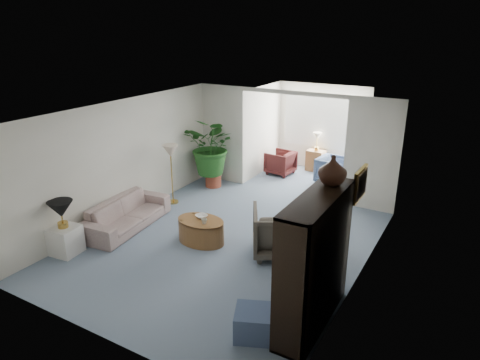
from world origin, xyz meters
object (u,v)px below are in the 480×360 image
Objects in this scene: sofa at (127,214)px; entertainment_cabinet at (314,262)px; side_table_dark at (322,240)px; coffee_bowl at (201,216)px; coffee_table at (201,231)px; framed_picture at (361,184)px; wingback_chair at (279,231)px; floor_lamp at (170,151)px; sunroom_table at (316,160)px; sunroom_chair_blue at (333,170)px; end_table at (65,240)px; coffee_cup at (204,221)px; ottoman at (253,323)px; table_lamp at (61,209)px; cabinet_urn at (333,170)px; plant_pot at (213,180)px; sunroom_chair_maroon at (280,163)px.

entertainment_cabinet reaches higher than sofa.
side_table_dark is 0.33× the size of entertainment_cabinet.
coffee_table is at bearing -63.43° from coffee_bowl.
framed_picture is 1.93m from wingback_chair.
floor_lamp is 0.61× the size of sunroom_table.
coffee_table is 1.25× the size of sunroom_chair_blue.
sunroom_chair_blue is at bearing 63.25° from end_table.
sunroom_chair_blue is (2.78, 3.12, -0.90)m from floor_lamp.
floor_lamp is 4.95m from entertainment_cabinet.
wingback_chair reaches higher than coffee_cup.
end_table is at bearing 165.43° from sofa.
side_table_dark is 2.48m from ottoman.
sunroom_chair_blue is at bearing -37.46° from sofa.
sunroom_chair_blue reaches higher than sofa.
table_lamp is at bearing -161.32° from framed_picture.
cabinet_urn reaches higher than entertainment_cabinet.
sunroom_chair_blue is (2.57, 1.75, 0.19)m from plant_pot.
framed_picture is at bearing -63.70° from sunroom_table.
cabinet_urn reaches higher than plant_pot.
floor_lamp is (0.21, 2.82, 0.38)m from table_lamp.
sofa is 3.91× the size of end_table.
table_lamp reaches higher than plant_pot.
framed_picture is 2.29× the size of coffee_bowl.
sunroom_chair_maroon is at bearing 75.88° from table_lamp.
plant_pot is at bearing 128.52° from ottoman.
side_table_dark is 0.87× the size of sunroom_chair_maroon.
side_table_dark is at bearing -8.96° from floor_lamp.
sunroom_chair_maroon reaches higher than side_table_dark.
coffee_cup is 0.27× the size of cabinet_urn.
wingback_chair is at bearing -38.10° from plant_pot.
coffee_bowl is 2.04× the size of coffee_cup.
plant_pot is at bearing 151.26° from side_table_dark.
entertainment_cabinet reaches higher than table_lamp.
wingback_chair is 1.25× the size of sunroom_chair_blue.
side_table_dark reaches higher than coffee_table.
side_table_dark is (-0.73, 0.61, -1.39)m from framed_picture.
entertainment_cabinet is 5.63m from plant_pot.
coffee_bowl is at bearing -94.93° from sunroom_table.
ottoman is at bearing -51.48° from plant_pot.
floor_lamp is 1.77m from plant_pot.
end_table is 3.85m from wingback_chair.
wingback_chair is (1.47, 0.34, 0.21)m from coffee_table.
table_lamp is (0.00, 0.00, 0.61)m from end_table.
coffee_table is at bearing 171.00° from sunroom_chair_blue.
framed_picture is 0.97× the size of end_table.
sunroom_table is at bearing 116.30° from framed_picture.
table_lamp is at bearing 0.00° from end_table.
wingback_chair is 3.70m from plant_pot.
coffee_table is 2.26m from side_table_dark.
ottoman is at bearing -41.03° from coffee_table.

